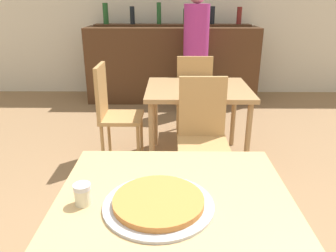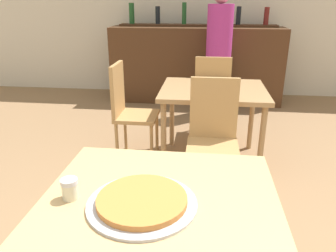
{
  "view_description": "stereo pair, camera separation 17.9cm",
  "coord_description": "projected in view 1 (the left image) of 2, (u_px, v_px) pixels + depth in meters",
  "views": [
    {
      "loc": [
        -0.01,
        -1.12,
        1.52
      ],
      "look_at": [
        -0.03,
        0.55,
        0.87
      ],
      "focal_mm": 35.0,
      "sensor_mm": 36.0,
      "label": 1
    },
    {
      "loc": [
        0.16,
        -1.11,
        1.52
      ],
      "look_at": [
        -0.03,
        0.55,
        0.87
      ],
      "focal_mm": 35.0,
      "sensor_mm": 36.0,
      "label": 2
    }
  ],
  "objects": [
    {
      "name": "chair_far_side_front",
      "position": [
        203.0,
        131.0,
        2.61
      ],
      "size": [
        0.4,
        0.4,
        0.96
      ],
      "color": "tan",
      "rests_on": "ground_plane"
    },
    {
      "name": "pizza_tray",
      "position": [
        159.0,
        203.0,
        1.26
      ],
      "size": [
        0.43,
        0.43,
        0.04
      ],
      "color": "#B7B7BC",
      "rests_on": "dining_table_near"
    },
    {
      "name": "chair_far_side_left",
      "position": [
        112.0,
        108.0,
        3.15
      ],
      "size": [
        0.4,
        0.4,
        0.96
      ],
      "rotation": [
        0.0,
        0.0,
        1.57
      ],
      "color": "tan",
      "rests_on": "ground_plane"
    },
    {
      "name": "dining_table_near",
      "position": [
        174.0,
        217.0,
        1.35
      ],
      "size": [
        0.96,
        0.88,
        0.77
      ],
      "color": "tan",
      "rests_on": "ground_plane"
    },
    {
      "name": "dining_table_far",
      "position": [
        198.0,
        96.0,
        3.1
      ],
      "size": [
        0.97,
        0.82,
        0.75
      ],
      "color": "#A87F51",
      "rests_on": "ground_plane"
    },
    {
      "name": "cheese_shaker",
      "position": [
        83.0,
        194.0,
        1.27
      ],
      "size": [
        0.07,
        0.07,
        0.09
      ],
      "color": "beige",
      "rests_on": "dining_table_near"
    },
    {
      "name": "person_standing",
      "position": [
        196.0,
        48.0,
        4.44
      ],
      "size": [
        0.34,
        0.34,
        1.67
      ],
      "color": "#2D2D38",
      "rests_on": "ground_plane"
    },
    {
      "name": "wall_back",
      "position": [
        172.0,
        7.0,
        5.28
      ],
      "size": [
        8.0,
        0.05,
        2.8
      ],
      "color": "silver",
      "rests_on": "ground_plane"
    },
    {
      "name": "bar_counter",
      "position": [
        172.0,
        65.0,
        5.11
      ],
      "size": [
        2.6,
        0.56,
        1.13
      ],
      "color": "#4C2D19",
      "rests_on": "ground_plane"
    },
    {
      "name": "bar_back_shelf",
      "position": [
        171.0,
        22.0,
        5.01
      ],
      "size": [
        2.39,
        0.24,
        0.34
      ],
      "color": "#4C2D19",
      "rests_on": "bar_counter"
    },
    {
      "name": "chair_far_side_back",
      "position": [
        194.0,
        92.0,
        3.68
      ],
      "size": [
        0.4,
        0.4,
        0.96
      ],
      "rotation": [
        0.0,
        0.0,
        3.14
      ],
      "color": "tan",
      "rests_on": "ground_plane"
    }
  ]
}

